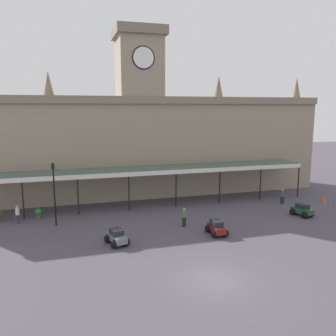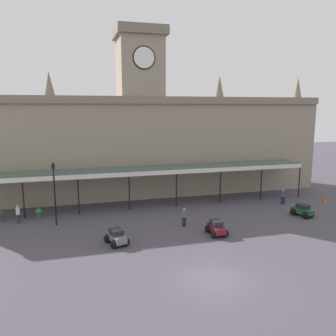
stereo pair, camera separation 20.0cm
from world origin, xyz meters
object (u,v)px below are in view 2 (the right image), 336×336
at_px(car_grey_sedan, 117,238).
at_px(pedestrian_beside_cars, 18,213).
at_px(traffic_cone, 325,200).
at_px(planter_forecourt_centre, 39,213).
at_px(car_green_sedan, 302,211).
at_px(pedestrian_crossing_forecourt, 283,196).
at_px(car_maroon_sedan, 216,229).
at_px(victorian_lamppost, 54,187).
at_px(pedestrian_near_entrance, 184,216).

distance_m(car_grey_sedan, pedestrian_beside_cars, 10.69).
xyz_separation_m(traffic_cone, planter_forecourt_centre, (-29.61, 2.73, 0.13)).
distance_m(car_green_sedan, planter_forecourt_centre, 24.96).
xyz_separation_m(car_grey_sedan, pedestrian_crossing_forecourt, (18.64, 6.32, 0.41)).
xyz_separation_m(car_maroon_sedan, victorian_lamppost, (-12.66, 5.93, 2.94)).
height_order(car_maroon_sedan, pedestrian_near_entrance, pedestrian_near_entrance).
bearing_deg(victorian_lamppost, traffic_cone, -0.44).
relative_size(pedestrian_crossing_forecourt, planter_forecourt_centre, 1.74).
relative_size(pedestrian_beside_cars, planter_forecourt_centre, 1.74).
height_order(car_maroon_sedan, traffic_cone, car_maroon_sedan).
bearing_deg(car_grey_sedan, car_maroon_sedan, -1.35).
distance_m(victorian_lamppost, traffic_cone, 28.12).
bearing_deg(traffic_cone, car_grey_sedan, -166.71).
distance_m(pedestrian_near_entrance, traffic_cone, 17.50).
height_order(car_green_sedan, planter_forecourt_centre, car_green_sedan).
relative_size(car_grey_sedan, pedestrian_beside_cars, 1.32).
distance_m(car_grey_sedan, traffic_cone, 24.05).
distance_m(victorian_lamppost, planter_forecourt_centre, 4.21).
relative_size(pedestrian_crossing_forecourt, victorian_lamppost, 0.30).
bearing_deg(victorian_lamppost, pedestrian_near_entrance, -17.28).
distance_m(pedestrian_beside_cars, traffic_cone, 31.30).
relative_size(pedestrian_beside_cars, victorian_lamppost, 0.30).
distance_m(car_maroon_sedan, victorian_lamppost, 14.28).
bearing_deg(car_maroon_sedan, pedestrian_beside_cars, 154.97).
height_order(car_maroon_sedan, victorian_lamppost, victorian_lamppost).
distance_m(car_green_sedan, car_maroon_sedan, 10.15).
bearing_deg(victorian_lamppost, planter_forecourt_centre, 123.33).
bearing_deg(planter_forecourt_centre, pedestrian_near_entrance, -25.28).
bearing_deg(pedestrian_crossing_forecourt, pedestrian_near_entrance, -162.52).
bearing_deg(car_grey_sedan, traffic_cone, 13.29).
distance_m(pedestrian_near_entrance, planter_forecourt_centre, 13.71).
bearing_deg(car_green_sedan, car_grey_sedan, -173.22).
bearing_deg(victorian_lamppost, car_maroon_sedan, -25.11).
bearing_deg(traffic_cone, pedestrian_near_entrance, -169.70).
xyz_separation_m(car_green_sedan, pedestrian_crossing_forecourt, (0.65, 4.18, 0.41)).
distance_m(pedestrian_beside_cars, victorian_lamppost, 4.42).
height_order(car_maroon_sedan, pedestrian_beside_cars, pedestrian_beside_cars).
bearing_deg(car_grey_sedan, car_green_sedan, 6.78).
bearing_deg(pedestrian_beside_cars, planter_forecourt_centre, 31.32).
bearing_deg(pedestrian_crossing_forecourt, traffic_cone, -9.47).
bearing_deg(car_grey_sedan, pedestrian_near_entrance, 21.21).
bearing_deg(car_maroon_sedan, pedestrian_crossing_forecourt, 31.73).
relative_size(car_grey_sedan, pedestrian_crossing_forecourt, 1.32).
height_order(car_grey_sedan, car_green_sedan, same).
distance_m(pedestrian_crossing_forecourt, pedestrian_near_entrance, 13.06).
bearing_deg(pedestrian_crossing_forecourt, car_grey_sedan, -161.26).
bearing_deg(car_maroon_sedan, traffic_cone, 20.50).
relative_size(pedestrian_crossing_forecourt, pedestrian_near_entrance, 1.00).
bearing_deg(victorian_lamppost, car_grey_sedan, -51.59).
height_order(pedestrian_near_entrance, planter_forecourt_centre, pedestrian_near_entrance).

